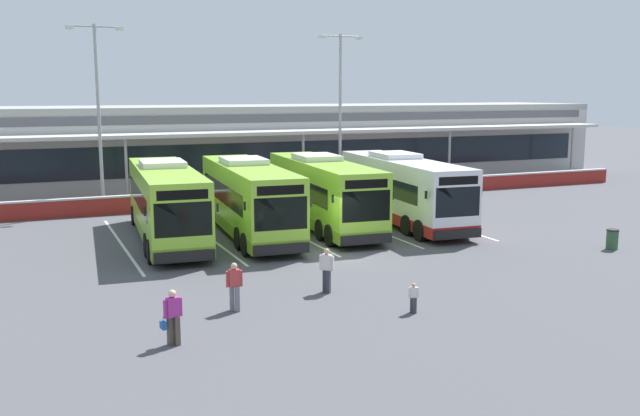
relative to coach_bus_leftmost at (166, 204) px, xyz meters
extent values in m
plane|color=#4C4C51|center=(6.23, -6.05, -1.79)|extent=(200.00, 200.00, 0.00)
cube|color=#B7B7B2|center=(6.23, 20.95, 0.96)|extent=(70.00, 10.00, 5.50)
cube|color=#19232D|center=(6.23, 15.93, 0.51)|extent=(66.00, 0.08, 2.20)
cube|color=#4C4C51|center=(6.23, 15.92, 3.36)|extent=(68.00, 0.08, 0.60)
cube|color=beige|center=(6.23, 14.45, 2.41)|extent=(67.00, 3.00, 0.24)
cube|color=gray|center=(6.23, 20.95, 3.96)|extent=(70.00, 10.00, 0.50)
cylinder|color=#999999|center=(0.03, 13.25, 0.31)|extent=(0.20, 0.20, 4.20)
cylinder|color=#999999|center=(12.43, 13.25, 0.31)|extent=(0.20, 0.20, 4.20)
cylinder|color=#999999|center=(24.83, 13.25, 0.31)|extent=(0.20, 0.20, 4.20)
cylinder|color=#999999|center=(37.23, 13.25, 0.31)|extent=(0.20, 0.20, 4.20)
cube|color=maroon|center=(6.23, 8.45, -1.29)|extent=(60.00, 0.36, 1.00)
cube|color=#B2B2B2|center=(6.23, 8.45, -0.74)|extent=(60.00, 0.40, 0.10)
cube|color=#8CC633|center=(0.00, -0.04, 0.12)|extent=(3.49, 12.16, 3.19)
cube|color=olive|center=(0.00, -0.04, -1.19)|extent=(3.51, 12.18, 0.56)
cube|color=black|center=(0.03, 0.36, 0.36)|extent=(3.33, 9.77, 0.96)
cube|color=black|center=(-0.47, -5.97, 0.26)|extent=(2.31, 0.28, 1.40)
cube|color=black|center=(-0.47, -5.98, 1.26)|extent=(2.05, 0.24, 0.40)
cube|color=silver|center=(0.08, 0.96, 1.85)|extent=(2.26, 2.95, 0.28)
cube|color=black|center=(-0.48, -6.08, -1.24)|extent=(2.45, 0.35, 0.44)
cube|color=black|center=(1.01, -5.74, 0.61)|extent=(0.09, 0.13, 0.36)
cube|color=black|center=(-1.89, -5.51, 0.61)|extent=(0.09, 0.13, 0.36)
cylinder|color=black|center=(1.55, 4.45, -1.27)|extent=(0.40, 1.06, 1.04)
cylinder|color=black|center=(-0.83, 4.64, -1.27)|extent=(0.40, 1.06, 1.04)
cylinder|color=black|center=(0.94, -3.32, -1.27)|extent=(0.40, 1.06, 1.04)
cylinder|color=black|center=(-1.45, -3.13, -1.27)|extent=(0.40, 1.06, 1.04)
cylinder|color=black|center=(0.83, -4.72, -1.27)|extent=(0.40, 1.06, 1.04)
cylinder|color=black|center=(-1.56, -4.53, -1.27)|extent=(0.40, 1.06, 1.04)
cube|color=#8CC633|center=(4.06, -0.29, 0.12)|extent=(3.49, 12.16, 3.19)
cube|color=olive|center=(4.06, -0.29, -1.19)|extent=(3.51, 12.18, 0.56)
cube|color=black|center=(4.09, 0.10, 0.36)|extent=(3.33, 9.77, 0.96)
cube|color=black|center=(3.59, -6.23, 0.26)|extent=(2.31, 0.28, 1.40)
cube|color=black|center=(3.59, -6.24, 1.26)|extent=(2.05, 0.24, 0.40)
cube|color=silver|center=(4.14, 0.70, 1.85)|extent=(2.26, 2.95, 0.28)
cube|color=black|center=(3.58, -6.34, -1.24)|extent=(2.45, 0.35, 0.44)
cube|color=black|center=(5.07, -5.99, 0.61)|extent=(0.09, 0.13, 0.36)
cube|color=black|center=(2.17, -5.76, 0.61)|extent=(0.09, 0.13, 0.36)
cylinder|color=black|center=(5.61, 4.20, -1.27)|extent=(0.40, 1.06, 1.04)
cylinder|color=black|center=(3.23, 4.39, -1.27)|extent=(0.40, 1.06, 1.04)
cylinder|color=black|center=(5.00, -3.58, -1.27)|extent=(0.40, 1.06, 1.04)
cylinder|color=black|center=(2.62, -3.39, -1.27)|extent=(0.40, 1.06, 1.04)
cylinder|color=black|center=(4.89, -4.97, -1.27)|extent=(0.40, 1.06, 1.04)
cylinder|color=black|center=(2.51, -4.79, -1.27)|extent=(0.40, 1.06, 1.04)
cube|color=#8CC633|center=(8.26, 0.07, 0.12)|extent=(3.49, 12.16, 3.19)
cube|color=olive|center=(8.26, 0.07, -1.19)|extent=(3.51, 12.18, 0.56)
cube|color=black|center=(8.29, 0.47, 0.36)|extent=(3.33, 9.77, 0.96)
cube|color=black|center=(7.79, -5.86, 0.26)|extent=(2.31, 0.28, 1.40)
cube|color=black|center=(7.79, -5.87, 1.26)|extent=(2.05, 0.24, 0.40)
cube|color=silver|center=(8.34, 1.07, 1.85)|extent=(2.26, 2.95, 0.28)
cube|color=black|center=(7.78, -5.97, -1.24)|extent=(2.45, 0.35, 0.44)
cube|color=black|center=(9.27, -5.63, 0.61)|extent=(0.09, 0.13, 0.36)
cube|color=black|center=(6.37, -5.40, 0.61)|extent=(0.09, 0.13, 0.36)
cylinder|color=black|center=(9.81, 4.56, -1.27)|extent=(0.40, 1.06, 1.04)
cylinder|color=black|center=(7.43, 4.75, -1.27)|extent=(0.40, 1.06, 1.04)
cylinder|color=black|center=(9.20, -3.22, -1.27)|extent=(0.40, 1.06, 1.04)
cylinder|color=black|center=(6.81, -3.03, -1.27)|extent=(0.40, 1.06, 1.04)
cylinder|color=black|center=(9.09, -4.61, -1.27)|extent=(0.40, 1.06, 1.04)
cylinder|color=black|center=(6.70, -4.42, -1.27)|extent=(0.40, 1.06, 1.04)
cube|color=silver|center=(12.71, -0.54, 0.12)|extent=(3.49, 12.16, 3.19)
cube|color=#AD1E1E|center=(12.71, -0.54, -1.19)|extent=(3.51, 12.18, 0.56)
cube|color=black|center=(12.74, -0.14, 0.36)|extent=(3.33, 9.77, 0.96)
cube|color=black|center=(12.24, -6.47, 0.26)|extent=(2.31, 0.28, 1.40)
cube|color=black|center=(12.24, -6.48, 1.26)|extent=(2.05, 0.24, 0.40)
cube|color=silver|center=(12.79, 0.46, 1.85)|extent=(2.26, 2.95, 0.28)
cube|color=black|center=(12.23, -6.58, -1.24)|extent=(2.45, 0.35, 0.44)
cube|color=black|center=(13.72, -6.24, 0.61)|extent=(0.09, 0.13, 0.36)
cube|color=black|center=(10.82, -6.01, 0.61)|extent=(0.09, 0.13, 0.36)
cylinder|color=black|center=(14.26, 3.95, -1.27)|extent=(0.40, 1.06, 1.04)
cylinder|color=black|center=(11.88, 4.14, -1.27)|extent=(0.40, 1.06, 1.04)
cylinder|color=black|center=(13.65, -3.82, -1.27)|extent=(0.40, 1.06, 1.04)
cylinder|color=black|center=(11.27, -3.64, -1.27)|extent=(0.40, 1.06, 1.04)
cylinder|color=black|center=(13.54, -5.22, -1.27)|extent=(0.40, 1.06, 1.04)
cylinder|color=black|center=(11.16, -5.03, -1.27)|extent=(0.40, 1.06, 1.04)
cube|color=silver|center=(-2.17, -0.05, -1.78)|extent=(0.14, 13.00, 0.01)
cube|color=silver|center=(2.03, -0.05, -1.78)|extent=(0.14, 13.00, 0.01)
cube|color=silver|center=(6.23, -0.05, -1.78)|extent=(0.14, 13.00, 0.01)
cube|color=silver|center=(10.43, -0.05, -1.78)|extent=(0.14, 13.00, 0.01)
cube|color=silver|center=(14.63, -0.05, -1.78)|extent=(0.14, 13.00, 0.01)
cube|color=#4C4238|center=(-2.74, -14.40, -1.37)|extent=(0.17, 0.20, 0.84)
cube|color=#4C4238|center=(-2.56, -14.49, -1.37)|extent=(0.17, 0.20, 0.84)
cube|color=#A32D89|center=(-2.65, -14.44, -0.67)|extent=(0.37, 0.27, 0.56)
cube|color=#A32D89|center=(-2.87, -14.48, -0.69)|extent=(0.11, 0.11, 0.54)
cube|color=#A32D89|center=(-2.44, -14.40, -0.69)|extent=(0.11, 0.11, 0.54)
sphere|color=#DBB293|center=(-2.65, -14.44, -0.28)|extent=(0.22, 0.22, 0.22)
cube|color=#194C9E|center=(-2.94, -14.47, -1.16)|extent=(0.16, 0.30, 0.22)
cylinder|color=#194C9E|center=(-2.94, -14.47, -0.98)|extent=(0.02, 0.02, 0.16)
cube|color=#33333D|center=(3.46, -11.22, -1.37)|extent=(0.23, 0.23, 0.84)
cube|color=#33333D|center=(3.49, -11.41, -1.37)|extent=(0.23, 0.23, 0.84)
cube|color=silver|center=(3.47, -11.31, -0.67)|extent=(0.40, 0.39, 0.56)
cube|color=silver|center=(3.31, -11.16, -0.69)|extent=(0.13, 0.13, 0.54)
cube|color=silver|center=(3.63, -11.47, -0.69)|extent=(0.13, 0.13, 0.54)
sphere|color=tan|center=(3.47, -11.31, -0.28)|extent=(0.22, 0.22, 0.22)
cube|color=#33333D|center=(5.08, -14.52, -1.53)|extent=(0.12, 0.13, 0.52)
cube|color=#33333D|center=(5.15, -14.63, -1.53)|extent=(0.12, 0.13, 0.52)
cube|color=silver|center=(5.12, -14.57, -1.09)|extent=(0.24, 0.20, 0.35)
cube|color=silver|center=(4.99, -14.53, -1.11)|extent=(0.07, 0.08, 0.33)
cube|color=silver|center=(5.25, -14.62, -1.11)|extent=(0.07, 0.08, 0.33)
sphere|color=tan|center=(5.12, -14.57, -0.85)|extent=(0.14, 0.14, 0.14)
cube|color=slate|center=(-0.23, -12.01, -1.37)|extent=(0.17, 0.20, 0.84)
cube|color=slate|center=(-0.09, -12.15, -1.37)|extent=(0.17, 0.20, 0.84)
cube|color=#B23838|center=(-0.16, -12.08, -0.67)|extent=(0.37, 0.27, 0.56)
cube|color=#B23838|center=(-0.38, -12.05, -0.69)|extent=(0.10, 0.11, 0.54)
cube|color=#B23838|center=(0.05, -12.12, -0.69)|extent=(0.10, 0.11, 0.54)
sphere|color=tan|center=(-0.16, -12.08, -0.28)|extent=(0.22, 0.22, 0.22)
cylinder|color=#9E9EA3|center=(-1.84, 10.29, 3.71)|extent=(0.20, 0.20, 11.00)
cylinder|color=#9E9EA3|center=(-1.84, 10.29, 9.06)|extent=(2.80, 0.10, 0.10)
cube|color=silver|center=(-3.24, 10.29, 8.96)|extent=(0.44, 0.28, 0.20)
cube|color=silver|center=(-0.44, 10.29, 8.96)|extent=(0.44, 0.28, 0.20)
cylinder|color=#9E9EA3|center=(14.44, 11.30, 3.71)|extent=(0.20, 0.20, 11.00)
cylinder|color=#9E9EA3|center=(14.44, 11.30, 9.06)|extent=(2.80, 0.10, 0.10)
cube|color=silver|center=(13.04, 11.30, 8.96)|extent=(0.44, 0.28, 0.20)
cube|color=silver|center=(15.84, 11.30, 8.96)|extent=(0.44, 0.28, 0.20)
cylinder|color=#2D5133|center=(18.27, -10.03, -1.36)|extent=(0.52, 0.52, 0.85)
cylinder|color=black|center=(18.27, -10.03, -0.90)|extent=(0.54, 0.54, 0.08)
camera|label=1|loc=(-6.38, -33.68, 5.34)|focal=39.60mm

